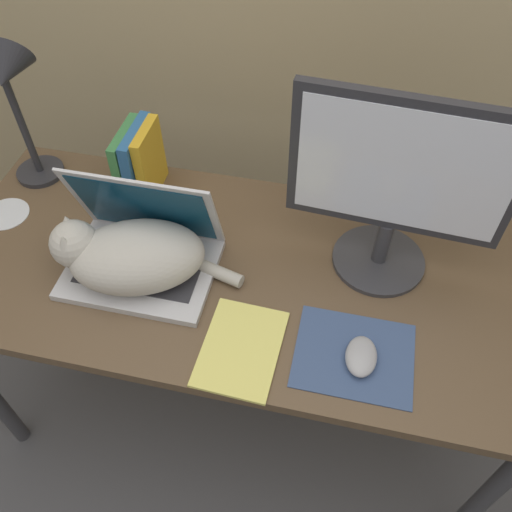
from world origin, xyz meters
name	(u,v)px	position (x,y,z in m)	size (l,w,h in m)	color
ground_plane	(219,498)	(0.00, 0.00, 0.00)	(12.00, 12.00, 0.00)	#4C4C51
desk	(240,288)	(0.00, 0.33, 0.64)	(1.45, 0.65, 0.71)	brown
laptop	(142,251)	(-0.23, 0.29, 0.76)	(0.35, 0.26, 0.26)	#B7B7BC
cat	(130,255)	(-0.24, 0.25, 0.79)	(0.44, 0.29, 0.16)	#B2ADA3
external_monitor	(398,186)	(0.33, 0.42, 0.96)	(0.47, 0.22, 0.46)	#333338
mousepad	(354,355)	(0.30, 0.15, 0.71)	(0.25, 0.21, 0.00)	#384C75
computer_mouse	(361,356)	(0.31, 0.14, 0.73)	(0.07, 0.10, 0.03)	#99999E
book_row	(139,160)	(-0.32, 0.55, 0.81)	(0.09, 0.17, 0.20)	#387A42
desk_lamp	(14,93)	(-0.59, 0.52, 0.99)	(0.17, 0.17, 0.43)	#28282D
notepad	(241,348)	(0.06, 0.11, 0.71)	(0.17, 0.23, 0.01)	#E5DB6B
cd_disc	(6,214)	(-0.65, 0.37, 0.71)	(0.12, 0.12, 0.00)	silver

